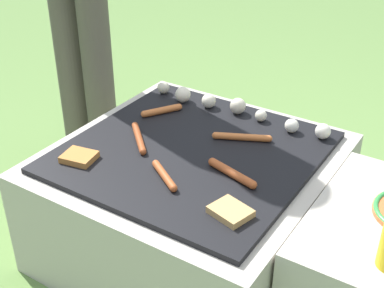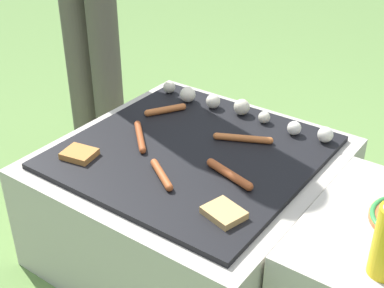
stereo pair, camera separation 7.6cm
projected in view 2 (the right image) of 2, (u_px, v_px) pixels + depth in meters
name	position (u px, v px, depth m)	size (l,w,h in m)	color
ground_plane	(192.00, 245.00, 1.91)	(14.00, 14.00, 0.00)	#608442
grill	(192.00, 200.00, 1.81)	(0.85, 0.85, 0.40)	#B2AA9E
sausage_mid_right	(165.00, 110.00, 1.92)	(0.10, 0.14, 0.02)	#B7602D
sausage_front_center	(140.00, 136.00, 1.75)	(0.15, 0.15, 0.02)	#93421E
sausage_back_center	(229.00, 174.00, 1.56)	(0.18, 0.07, 0.03)	#A34C23
sausage_mid_left	(161.00, 175.00, 1.56)	(0.14, 0.10, 0.02)	#A34C23
sausage_back_right	(243.00, 138.00, 1.74)	(0.18, 0.10, 0.02)	#B7602D
bread_slice_center	(224.00, 213.00, 1.40)	(0.12, 0.11, 0.02)	tan
bread_slice_right	(79.00, 154.00, 1.66)	(0.11, 0.10, 0.02)	#B27033
mushroom_row	(235.00, 108.00, 1.90)	(0.69, 0.09, 0.06)	beige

